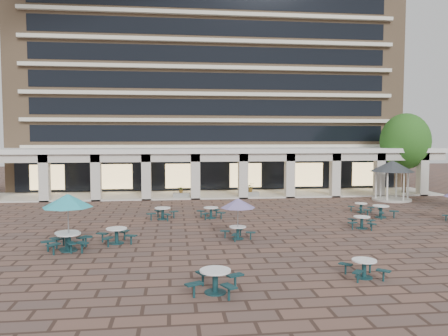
{
  "coord_description": "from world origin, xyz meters",
  "views": [
    {
      "loc": [
        -4.0,
        -25.57,
        5.39
      ],
      "look_at": [
        -0.68,
        3.0,
        3.38
      ],
      "focal_mm": 35.0,
      "sensor_mm": 36.0,
      "label": 1
    }
  ],
  "objects_px": {
    "picnic_table_0": "(67,239)",
    "picnic_table_1": "(215,279)",
    "gazebo": "(392,171)",
    "picnic_table_2": "(364,267)",
    "planter_right": "(250,191)",
    "planter_left": "(181,194)"
  },
  "relations": [
    {
      "from": "gazebo",
      "to": "planter_right",
      "type": "xyz_separation_m",
      "value": [
        -11.74,
        3.19,
        -2.01
      ]
    },
    {
      "from": "picnic_table_0",
      "to": "planter_right",
      "type": "bearing_deg",
      "value": 75.32
    },
    {
      "from": "picnic_table_2",
      "to": "planter_right",
      "type": "relative_size",
      "value": 1.09
    },
    {
      "from": "picnic_table_1",
      "to": "picnic_table_2",
      "type": "distance_m",
      "value": 5.93
    },
    {
      "from": "picnic_table_2",
      "to": "planter_right",
      "type": "distance_m",
      "value": 22.76
    },
    {
      "from": "picnic_table_0",
      "to": "planter_left",
      "type": "height_order",
      "value": "planter_left"
    },
    {
      "from": "gazebo",
      "to": "picnic_table_0",
      "type": "bearing_deg",
      "value": -149.79
    },
    {
      "from": "picnic_table_1",
      "to": "gazebo",
      "type": "distance_m",
      "value": 26.87
    },
    {
      "from": "picnic_table_2",
      "to": "planter_right",
      "type": "height_order",
      "value": "planter_right"
    },
    {
      "from": "picnic_table_0",
      "to": "picnic_table_2",
      "type": "xyz_separation_m",
      "value": [
        12.38,
        -5.75,
        -0.08
      ]
    },
    {
      "from": "picnic_table_0",
      "to": "picnic_table_1",
      "type": "relative_size",
      "value": 1.05
    },
    {
      "from": "picnic_table_0",
      "to": "planter_right",
      "type": "distance_m",
      "value": 20.82
    },
    {
      "from": "gazebo",
      "to": "planter_right",
      "type": "relative_size",
      "value": 2.43
    },
    {
      "from": "picnic_table_0",
      "to": "picnic_table_2",
      "type": "relative_size",
      "value": 1.4
    },
    {
      "from": "picnic_table_0",
      "to": "picnic_table_1",
      "type": "height_order",
      "value": "picnic_table_0"
    },
    {
      "from": "picnic_table_2",
      "to": "picnic_table_1",
      "type": "bearing_deg",
      "value": -173.29
    },
    {
      "from": "planter_left",
      "to": "picnic_table_0",
      "type": "bearing_deg",
      "value": -108.82
    },
    {
      "from": "picnic_table_0",
      "to": "picnic_table_2",
      "type": "bearing_deg",
      "value": -4.4
    },
    {
      "from": "picnic_table_0",
      "to": "planter_right",
      "type": "relative_size",
      "value": 1.52
    },
    {
      "from": "planter_left",
      "to": "planter_right",
      "type": "height_order",
      "value": "planter_right"
    },
    {
      "from": "planter_left",
      "to": "picnic_table_1",
      "type": "bearing_deg",
      "value": -88.22
    },
    {
      "from": "picnic_table_0",
      "to": "planter_left",
      "type": "relative_size",
      "value": 1.52
    }
  ]
}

